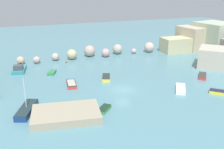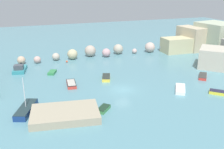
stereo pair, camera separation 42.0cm
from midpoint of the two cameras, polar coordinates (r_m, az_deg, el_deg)
The scene contains 14 objects.
cove_water at distance 45.05m, azimuth 2.62°, elevation -3.35°, with size 160.00×160.00×0.00m, color teal.
cliff_headland_right at distance 71.85m, azimuth 22.13°, elevation 6.28°, with size 24.22×25.39×7.40m.
rock_breakwater at distance 65.95m, azimuth -1.06°, elevation 5.11°, with size 38.46×4.27×2.78m.
stone_dock at distance 36.43m, azimuth -9.85°, elevation -8.47°, with size 9.10×5.94×1.06m, color #9E927A.
channel_buoy at distance 61.36m, azimuth -9.64°, elevation 2.81°, with size 0.45×0.45×0.45m, color #E04C28.
moored_boat_0 at distance 46.80m, azimuth 23.32°, elevation -3.74°, with size 4.12×3.95×0.56m.
moored_boat_1 at distance 39.17m, azimuth -17.92°, elevation -7.24°, with size 3.66×5.97×5.22m.
moored_boat_2 at distance 54.35m, azimuth -12.69°, elevation 0.47°, with size 2.17×2.87×0.47m.
moored_boat_3 at distance 53.77m, azimuth 19.39°, elevation -0.35°, with size 3.54×3.86×0.53m.
moored_boat_4 at distance 47.29m, azimuth -8.61°, elevation -2.03°, with size 1.95×4.05×0.59m.
moored_boat_5 at distance 46.13m, azimuth 14.93°, elevation -3.08°, with size 3.62×4.35×0.57m.
moored_boat_6 at distance 57.32m, azimuth -19.30°, elevation 1.14°, with size 3.16×5.09×1.63m.
moored_boat_7 at distance 49.82m, azimuth -1.04°, elevation -0.68°, with size 2.56×3.79×0.64m.
moored_boat_8 at distance 37.86m, azimuth -1.56°, elevation -7.50°, with size 2.60×2.65×0.53m.
Camera 2 is at (-15.82, -38.46, 17.30)m, focal length 41.95 mm.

